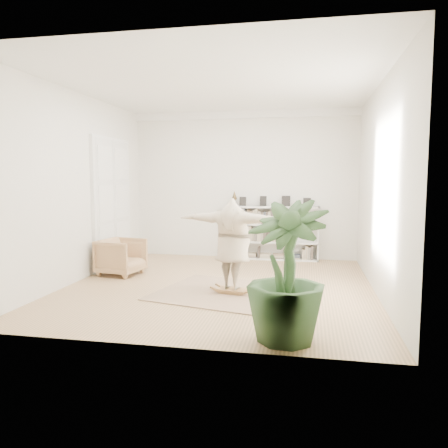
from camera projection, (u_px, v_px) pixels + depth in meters
name	position (u px, v px, depth m)	size (l,w,h in m)	color
floor	(220.00, 286.00, 8.06)	(6.00, 6.00, 0.00)	#98774E
room_shell	(244.00, 115.00, 10.56)	(6.00, 6.00, 6.00)	silver
doors	(112.00, 204.00, 9.69)	(0.09, 1.78, 2.92)	white
bookshelf	(273.00, 234.00, 10.60)	(2.20, 0.35, 1.64)	silver
armchair	(121.00, 257.00, 8.94)	(0.79, 0.82, 0.74)	tan
rug	(233.00, 293.00, 7.48)	(2.50, 2.00, 0.02)	tan
rocker_board	(233.00, 290.00, 7.47)	(0.56, 0.41, 0.11)	olive
person	(233.00, 242.00, 7.38)	(1.91, 0.52, 1.55)	#BCA98D
houseplant	(286.00, 272.00, 5.23)	(0.96, 0.96, 1.72)	#2E4E27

